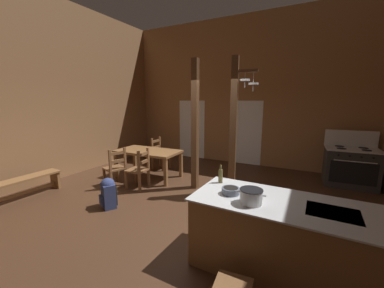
{
  "coord_description": "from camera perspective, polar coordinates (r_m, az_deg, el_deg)",
  "views": [
    {
      "loc": [
        2.14,
        -3.59,
        2.07
      ],
      "look_at": [
        -0.11,
        0.77,
        1.13
      ],
      "focal_mm": 21.63,
      "sensor_mm": 36.0,
      "label": 1
    }
  ],
  "objects": [
    {
      "name": "kitchen_island",
      "position": [
        3.18,
        21.5,
        -20.72
      ],
      "size": [
        2.19,
        1.02,
        0.9
      ],
      "color": "brown",
      "rests_on": "ground_plane"
    },
    {
      "name": "dining_table",
      "position": [
        6.35,
        -10.75,
        -2.32
      ],
      "size": [
        1.73,
        0.95,
        0.74
      ],
      "color": "brown",
      "rests_on": "ground_plane"
    },
    {
      "name": "bottle_tall_on_counter",
      "position": [
        3.38,
        7.06,
        -7.74
      ],
      "size": [
        0.06,
        0.06,
        0.26
      ],
      "color": "brown",
      "rests_on": "kitchen_island"
    },
    {
      "name": "mixing_bowl_on_counter",
      "position": [
        3.03,
        9.5,
        -11.29
      ],
      "size": [
        0.23,
        0.23,
        0.08
      ],
      "color": "slate",
      "rests_on": "kitchen_island"
    },
    {
      "name": "bench_along_left_wall",
      "position": [
        6.14,
        -36.58,
        -8.07
      ],
      "size": [
        0.39,
        1.58,
        0.44
      ],
      "color": "brown",
      "rests_on": "ground_plane"
    },
    {
      "name": "support_post_with_pot_rack",
      "position": [
        5.09,
        10.45,
        5.13
      ],
      "size": [
        0.57,
        0.26,
        2.97
      ],
      "color": "brown",
      "rests_on": "ground_plane"
    },
    {
      "name": "glazed_panel_back_right",
      "position": [
        7.66,
        13.74,
        2.64
      ],
      "size": [
        0.84,
        0.01,
        2.05
      ],
      "primitive_type": "cube",
      "color": "white",
      "rests_on": "ground_plane"
    },
    {
      "name": "ladderback_chair_by_post",
      "position": [
        7.13,
        -7.93,
        -2.44
      ],
      "size": [
        0.45,
        0.45,
        0.95
      ],
      "color": "brown",
      "rests_on": "ground_plane"
    },
    {
      "name": "glazed_door_back_left",
      "position": [
        8.38,
        -0.07,
        3.63
      ],
      "size": [
        1.0,
        0.01,
        2.05
      ],
      "primitive_type": "cube",
      "color": "white",
      "rests_on": "ground_plane"
    },
    {
      "name": "stove_range",
      "position": [
        6.85,
        34.42,
        -4.55
      ],
      "size": [
        1.18,
        0.87,
        1.32
      ],
      "color": "#2B2B2B",
      "rests_on": "ground_plane"
    },
    {
      "name": "ladderback_chair_near_window",
      "position": [
        5.93,
        -18.32,
        -5.6
      ],
      "size": [
        0.56,
        0.56,
        0.95
      ],
      "color": "brown",
      "rests_on": "ground_plane"
    },
    {
      "name": "support_post_center",
      "position": [
        5.32,
        0.76,
        4.47
      ],
      "size": [
        0.14,
        0.14,
        2.97
      ],
      "color": "brown",
      "rests_on": "ground_plane"
    },
    {
      "name": "ground_plane",
      "position": [
        4.69,
        -3.23,
        -16.1
      ],
      "size": [
        8.28,
        8.39,
        0.1
      ],
      "primitive_type": "cube",
      "color": "#422819"
    },
    {
      "name": "wall_left",
      "position": [
        6.96,
        -32.21,
        11.15
      ],
      "size": [
        0.14,
        8.39,
        4.62
      ],
      "primitive_type": "cube",
      "color": "#93663F",
      "rests_on": "ground_plane"
    },
    {
      "name": "wall_back",
      "position": [
        7.76,
        11.56,
        12.35
      ],
      "size": [
        8.28,
        0.14,
        4.62
      ],
      "primitive_type": "cube",
      "color": "#93663F",
      "rests_on": "ground_plane"
    },
    {
      "name": "ladderback_chair_at_table_end",
      "position": [
        5.65,
        -12.93,
        -6.14
      ],
      "size": [
        0.48,
        0.48,
        0.95
      ],
      "color": "brown",
      "rests_on": "ground_plane"
    },
    {
      "name": "backpack",
      "position": [
        4.87,
        -19.99,
        -11.05
      ],
      "size": [
        0.39,
        0.38,
        0.6
      ],
      "color": "navy",
      "rests_on": "ground_plane"
    },
    {
      "name": "stockpot_on_counter",
      "position": [
        2.8,
        14.37,
        -12.41
      ],
      "size": [
        0.33,
        0.26,
        0.17
      ],
      "color": "silver",
      "rests_on": "kitchen_island"
    }
  ]
}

